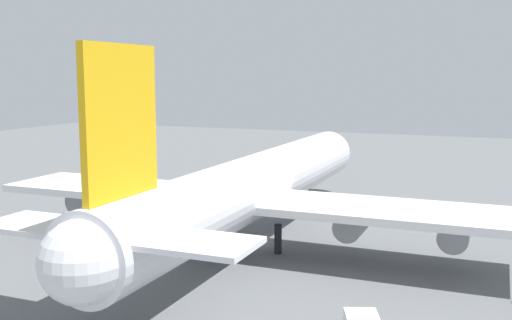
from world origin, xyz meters
name	(u,v)px	position (x,y,z in m)	size (l,w,h in m)	color
ground_plane	(256,242)	(0.00, 0.00, 0.00)	(236.79, 236.79, 0.00)	slate
cargo_airplane	(255,186)	(-0.22, 0.00, 5.78)	(59.20, 51.56, 18.66)	silver
safety_cone_nose	(317,191)	(26.64, 1.48, 0.33)	(0.46, 0.46, 0.66)	orange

